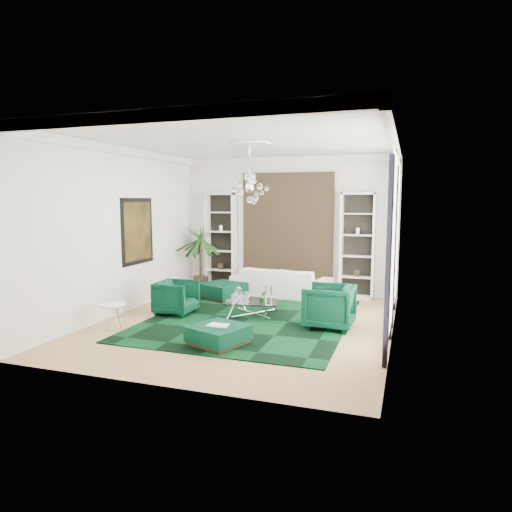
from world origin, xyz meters
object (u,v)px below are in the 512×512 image
(armchair_left, at_px, (176,297))
(coffee_table, at_px, (254,308))
(palm, at_px, (200,248))
(armchair_right, at_px, (329,306))
(ottoman_front, at_px, (218,335))
(side_table, at_px, (114,317))
(ottoman_side, at_px, (223,291))
(sofa, at_px, (281,282))

(armchair_left, bearing_deg, coffee_table, -79.88)
(palm, bearing_deg, armchair_right, -33.22)
(armchair_left, distance_m, ottoman_front, 2.52)
(armchair_left, distance_m, armchair_right, 3.50)
(coffee_table, height_order, side_table, side_table)
(coffee_table, bearing_deg, ottoman_side, 132.95)
(armchair_right, xyz_separation_m, coffee_table, (-1.75, 0.35, -0.25))
(ottoman_front, bearing_deg, side_table, 174.05)
(armchair_left, xyz_separation_m, palm, (-0.70, 2.75, 0.83))
(armchair_left, height_order, side_table, armchair_left)
(armchair_right, distance_m, ottoman_front, 2.45)
(ottoman_side, relative_size, ottoman_front, 1.07)
(ottoman_front, height_order, side_table, side_table)
(armchair_left, relative_size, palm, 0.35)
(armchair_left, relative_size, side_table, 1.64)
(sofa, height_order, ottoman_side, sofa)
(ottoman_front, relative_size, palm, 0.37)
(sofa, height_order, coffee_table, sofa)
(sofa, xyz_separation_m, ottoman_front, (0.05, -4.40, -0.21))
(sofa, bearing_deg, ottoman_side, 36.76)
(coffee_table, xyz_separation_m, ottoman_front, (0.05, -2.10, -0.02))
(coffee_table, relative_size, palm, 0.48)
(ottoman_side, bearing_deg, coffee_table, -47.05)
(sofa, bearing_deg, palm, 2.22)
(armchair_right, relative_size, palm, 0.40)
(ottoman_front, bearing_deg, armchair_left, 135.81)
(ottoman_side, bearing_deg, side_table, -106.86)
(side_table, bearing_deg, armchair_right, 20.10)
(sofa, distance_m, side_table, 4.77)
(armchair_right, relative_size, ottoman_side, 1.02)
(ottoman_front, bearing_deg, palm, 119.05)
(armchair_left, bearing_deg, ottoman_front, -135.39)
(sofa, height_order, side_table, sofa)
(sofa, relative_size, ottoman_front, 2.96)
(ottoman_side, xyz_separation_m, side_table, (-1.00, -3.30, 0.04))
(ottoman_front, distance_m, side_table, 2.41)
(coffee_table, distance_m, ottoman_side, 1.98)
(armchair_right, relative_size, ottoman_front, 1.10)
(sofa, xyz_separation_m, palm, (-2.45, 0.10, 0.83))
(side_table, bearing_deg, sofa, 60.48)
(armchair_right, height_order, ottoman_side, armchair_right)
(ottoman_side, relative_size, side_table, 1.85)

